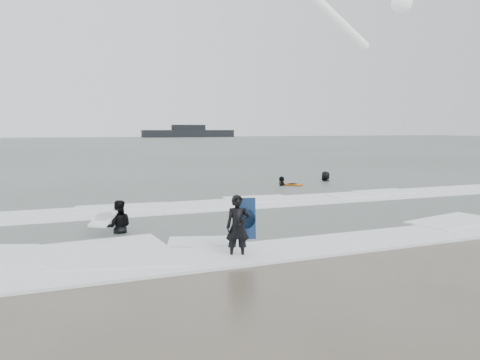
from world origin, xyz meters
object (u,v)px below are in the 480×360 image
object	(u,v)px
surfer_centre	(238,258)
surfer_right_near	(282,187)
vessel_horizon	(189,133)
surfer_wading	(119,234)
surfer_right_far	(326,182)

from	to	relation	value
surfer_centre	surfer_right_near	distance (m)	13.44
surfer_centre	vessel_horizon	xyz separation A→B (m)	(39.32, 150.47, 1.61)
surfer_right_near	surfer_wading	bearing A→B (deg)	-5.08
surfer_centre	surfer_right_far	world-z (taller)	surfer_right_far
surfer_centre	vessel_horizon	distance (m)	155.53
surfer_right_near	surfer_right_far	size ratio (longest dim) A/B	0.96
surfer_right_near	surfer_right_far	world-z (taller)	surfer_right_far
surfer_right_far	vessel_horizon	bearing A→B (deg)	-145.51
surfer_centre	vessel_horizon	size ratio (longest dim) A/B	0.05
vessel_horizon	surfer_right_near	bearing A→B (deg)	-103.16
surfer_right_far	surfer_right_near	bearing A→B (deg)	-27.70
surfer_wading	surfer_centre	bearing A→B (deg)	133.85
surfer_centre	surfer_right_far	size ratio (longest dim) A/B	0.84
surfer_wading	surfer_right_far	xyz separation A→B (m)	(12.18, 8.98, 0.00)
surfer_centre	surfer_right_far	distance (m)	15.95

